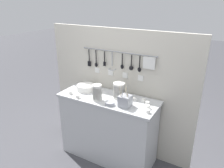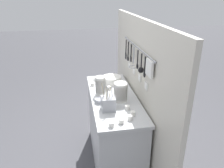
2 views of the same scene
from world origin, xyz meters
name	(u,v)px [view 2 (image 2 of 2)]	position (x,y,z in m)	size (l,w,h in m)	color
ground_plane	(113,159)	(0.00, 0.00, 0.00)	(20.00, 20.00, 0.00)	#424247
counter	(113,130)	(0.00, 0.00, 0.44)	(1.26, 0.49, 0.88)	#B7BABC
back_wall	(138,96)	(0.00, 0.28, 0.85)	(2.06, 0.11, 1.69)	beige
bowl_stack_nested_right	(121,92)	(0.12, 0.05, 0.98)	(0.14, 0.14, 0.20)	silver
bowl_stack_tall_left	(100,85)	(-0.07, -0.13, 0.98)	(0.11, 0.11, 0.20)	silver
plate_stack	(112,79)	(-0.37, 0.05, 0.92)	(0.23, 0.23, 0.08)	silver
steel_mixing_bowl	(100,100)	(0.12, -0.16, 0.90)	(0.11, 0.11, 0.04)	#93969E
cutlery_caddy	(108,103)	(0.28, -0.10, 0.95)	(0.13, 0.13, 0.26)	#93969E
cup_back_right	(130,118)	(0.49, 0.06, 0.90)	(0.05, 0.05, 0.04)	silver
cup_front_right	(111,124)	(0.57, -0.12, 0.90)	(0.05, 0.05, 0.04)	silver
cup_edge_near	(95,79)	(-0.47, -0.15, 0.90)	(0.05, 0.05, 0.04)	silver
cup_mid_row	(128,108)	(0.31, 0.08, 0.90)	(0.05, 0.05, 0.04)	silver
cup_front_left	(133,113)	(0.43, 0.10, 0.90)	(0.05, 0.05, 0.04)	silver
cup_beside_plates	(109,88)	(-0.17, -0.02, 0.90)	(0.05, 0.05, 0.04)	silver
cup_centre	(121,121)	(0.53, -0.03, 0.90)	(0.05, 0.05, 0.04)	silver
cup_edge_far	(93,84)	(-0.31, -0.20, 0.90)	(0.05, 0.05, 0.04)	silver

